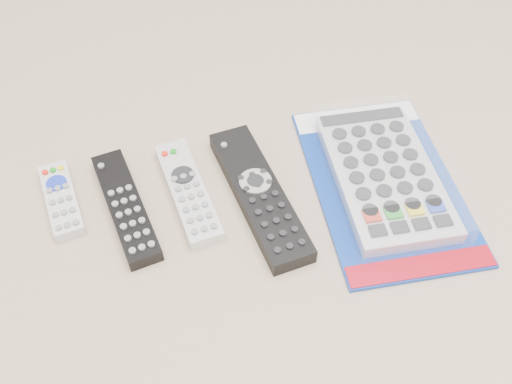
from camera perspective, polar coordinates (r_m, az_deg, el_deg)
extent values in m
plane|color=tan|center=(0.77, -1.95, -1.35)|extent=(5.00, 5.00, 0.00)
cube|color=#B8B8BA|center=(0.81, -18.87, -0.76)|extent=(0.06, 0.13, 0.02)
cylinder|color=#172EB1|center=(0.82, -19.34, 0.85)|extent=(0.03, 0.03, 0.00)
cube|color=black|center=(0.78, -12.93, -1.38)|extent=(0.08, 0.20, 0.02)
cube|color=silver|center=(0.78, -6.83, 0.08)|extent=(0.07, 0.19, 0.02)
cylinder|color=black|center=(0.79, -7.34, 1.72)|extent=(0.03, 0.03, 0.00)
cube|color=black|center=(0.77, 0.27, -0.19)|extent=(0.09, 0.25, 0.02)
cylinder|color=silver|center=(0.76, -0.06, 1.09)|extent=(0.05, 0.05, 0.00)
cube|color=navy|center=(0.81, 12.65, 0.84)|extent=(0.21, 0.33, 0.01)
cube|color=white|center=(0.89, 9.98, 7.36)|extent=(0.19, 0.06, 0.00)
cube|color=maroon|center=(0.73, 16.17, -7.14)|extent=(0.19, 0.04, 0.00)
cube|color=silver|center=(0.80, 12.69, 1.68)|extent=(0.15, 0.25, 0.02)
cube|color=white|center=(0.80, 12.80, 2.09)|extent=(0.17, 0.27, 0.04)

